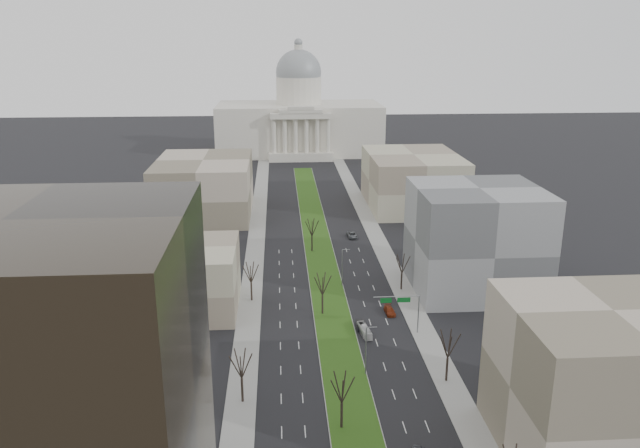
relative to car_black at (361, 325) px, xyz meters
name	(u,v)px	position (x,y,z in m)	size (l,w,h in m)	color
ground	(319,251)	(-5.20, 47.03, -0.71)	(600.00, 600.00, 0.00)	black
median	(320,252)	(-5.20, 46.01, -0.61)	(8.00, 222.03, 0.20)	#999993
sidewalk_left	(252,288)	(-22.70, 22.03, -0.63)	(5.00, 330.00, 0.15)	gray
sidewalk_right	(400,284)	(12.30, 22.03, -0.63)	(5.00, 330.00, 0.15)	gray
capitol	(299,120)	(-5.20, 196.61, 15.60)	(80.00, 46.00, 55.00)	beige
building_glass_tower	(30,404)	(-42.20, -54.97, 19.29)	(34.00, 30.00, 40.00)	black
building_beige_left	(176,278)	(-38.20, 12.03, 6.29)	(26.00, 22.00, 14.00)	gray
building_tan_right	(602,384)	(27.80, -40.97, 10.29)	(26.00, 24.00, 22.00)	#796F5D
building_grey_right	(476,239)	(28.80, 19.03, 11.29)	(28.00, 26.00, 24.00)	#5D5F62
building_far_left	(204,187)	(-40.20, 87.03, 8.29)	(30.00, 40.00, 18.00)	#796F5D
building_far_right	(413,180)	(29.80, 92.03, 8.29)	(30.00, 40.00, 18.00)	gray
tree_left_mid	(241,363)	(-22.40, -24.97, 6.29)	(5.40, 5.40, 9.72)	black
tree_left_far	(251,272)	(-22.40, 15.03, 6.13)	(5.28, 5.28, 9.50)	black
tree_right_mid	(449,343)	(12.00, -20.97, 6.45)	(5.52, 5.52, 9.94)	black
tree_right_far	(402,263)	(12.00, 19.03, 5.82)	(5.04, 5.04, 9.07)	black
tree_median_a	(342,387)	(-7.20, -32.97, 6.29)	(5.40, 5.40, 9.72)	black
tree_median_b	(322,283)	(-7.20, 7.03, 6.29)	(5.40, 5.40, 9.72)	black
tree_median_c	(312,227)	(-7.20, 47.03, 6.29)	(5.40, 5.40, 9.72)	black
streetlamp_median_b	(366,350)	(-1.44, -17.97, 4.10)	(1.90, 0.20, 9.16)	gray
streetlamp_median_c	(342,267)	(-1.44, 22.03, 4.10)	(1.90, 0.20, 9.16)	gray
mast_arm_signs	(405,305)	(8.29, -2.95, 5.40)	(9.12, 0.24, 8.09)	gray
car_black	(361,325)	(0.00, 0.00, 0.00)	(1.50, 4.30, 1.42)	black
car_red	(390,311)	(7.05, 6.29, -0.03)	(1.90, 4.68, 1.36)	maroon
car_grey_far	(352,235)	(5.16, 58.31, 0.05)	(2.52, 5.46, 1.52)	#505458
box_van	(365,331)	(0.41, -2.93, 0.17)	(1.48, 6.33, 1.76)	silver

